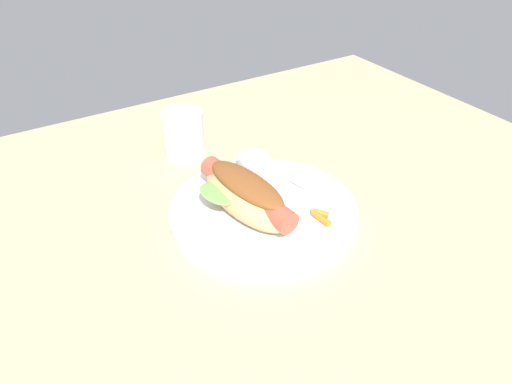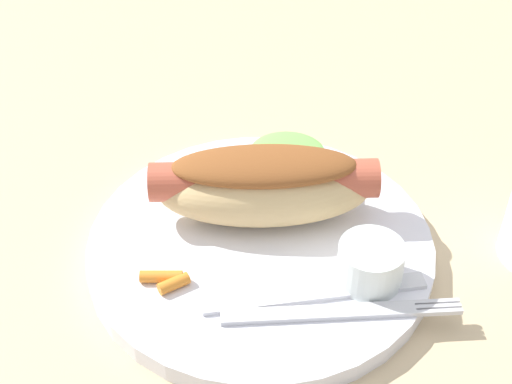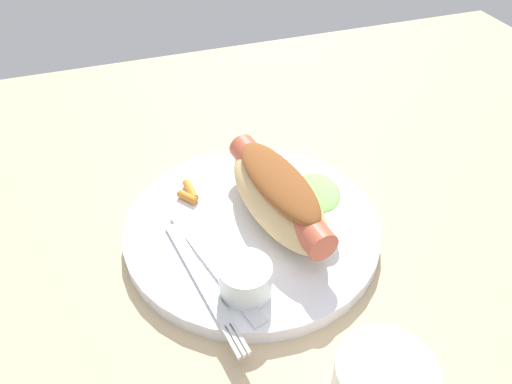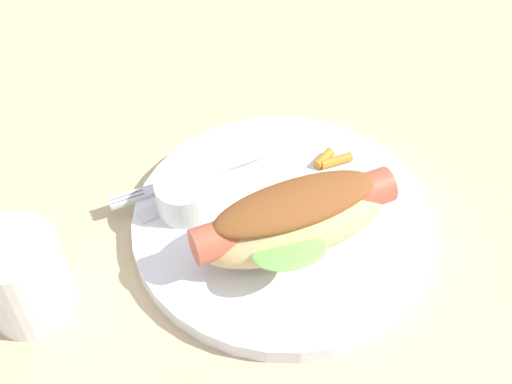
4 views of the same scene
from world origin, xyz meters
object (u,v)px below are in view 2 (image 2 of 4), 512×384
Objects in this scene: knife at (315,293)px; carrot_garnish at (167,280)px; sauce_ramekin at (370,264)px; fork at (337,312)px; plate at (263,247)px; hot_dog at (263,183)px.

knife is 4.26× the size of carrot_garnish.
sauce_ramekin is at bearing 12.26° from knife.
fork is 1.04× the size of knife.
fork is 2.20cm from knife.
knife is at bearing 117.01° from sauce_ramekin.
plate is 4.92cm from hot_dog.
hot_dog is (2.85, 0.33, 4.00)cm from plate.
sauce_ramekin is 4.46cm from knife.
fork and knife have the same top height.
hot_dog reaches higher than fork.
hot_dog reaches higher than knife.
plate is at bearing 120.64° from fork.
plate is at bearing 67.28° from sauce_ramekin.
carrot_garnish is at bearing 164.98° from knife.
hot_dog is 3.72× the size of sauce_ramekin.
sauce_ramekin reaches higher than plate.
hot_dog is at bearing 6.58° from plate.
plate is at bearing -90.77° from hot_dog.
plate is 1.65× the size of knife.
plate is 8.37cm from carrot_garnish.
hot_dog is 11.75cm from fork.
hot_dog reaches higher than plate.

